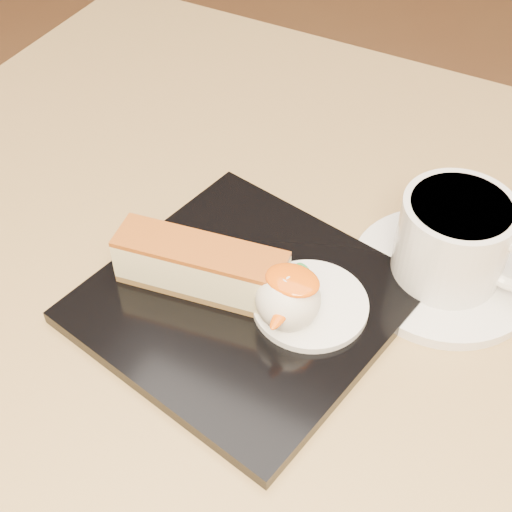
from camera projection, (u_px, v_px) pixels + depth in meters
The scene contains 9 objects.
table at pixel (236, 390), 0.70m from camera, with size 0.80×0.80×0.72m.
dessert_plate at pixel (244, 302), 0.56m from camera, with size 0.22×0.22×0.01m, color black.
cheesecake at pixel (201, 267), 0.55m from camera, with size 0.14×0.06×0.04m.
cream_smear at pixel (310, 304), 0.55m from camera, with size 0.09×0.09×0.01m, color white.
ice_cream_scoop at pixel (288, 299), 0.52m from camera, with size 0.05×0.05×0.05m, color white.
mango_sauce at pixel (293, 280), 0.51m from camera, with size 0.04×0.03×0.01m, color #FF5E08.
mint_sprig at pixel (291, 267), 0.57m from camera, with size 0.04×0.03×0.00m.
saucer at pixel (443, 274), 0.59m from camera, with size 0.15×0.15×0.01m, color white.
coffee_cup at pixel (456, 239), 0.55m from camera, with size 0.12×0.09×0.07m.
Camera 1 is at (0.20, -0.33, 1.16)m, focal length 50.00 mm.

